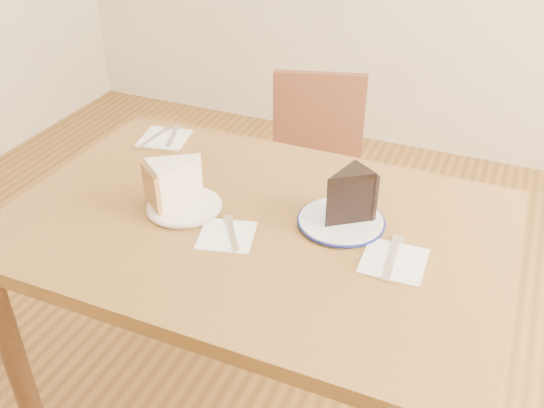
# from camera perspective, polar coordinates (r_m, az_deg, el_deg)

# --- Properties ---
(table) EXTENTS (1.20, 0.80, 0.75)m
(table) POSITION_cam_1_polar(r_m,az_deg,el_deg) (1.52, -1.58, -4.61)
(table) COLOR #492F14
(table) RESTS_ON ground
(chair_far) EXTENTS (0.49, 0.49, 0.80)m
(chair_far) POSITION_cam_1_polar(r_m,az_deg,el_deg) (2.24, 4.03, 2.55)
(chair_far) COLOR #381A10
(chair_far) RESTS_ON ground
(plate_cream) EXTENTS (0.18, 0.18, 0.01)m
(plate_cream) POSITION_cam_1_polar(r_m,az_deg,el_deg) (1.52, -8.24, -0.23)
(plate_cream) COLOR white
(plate_cream) RESTS_ON table
(plate_navy) EXTENTS (0.20, 0.20, 0.01)m
(plate_navy) POSITION_cam_1_polar(r_m,az_deg,el_deg) (1.46, 6.51, -1.63)
(plate_navy) COLOR white
(plate_navy) RESTS_ON table
(carrot_cake) EXTENTS (0.15, 0.16, 0.10)m
(carrot_cake) POSITION_cam_1_polar(r_m,az_deg,el_deg) (1.51, -8.84, 2.12)
(carrot_cake) COLOR white
(carrot_cake) RESTS_ON plate_cream
(chocolate_cake) EXTENTS (0.13, 0.14, 0.12)m
(chocolate_cake) POSITION_cam_1_polar(r_m,az_deg,el_deg) (1.42, 6.89, 0.47)
(chocolate_cake) COLOR black
(chocolate_cake) RESTS_ON plate_navy
(napkin_cream) EXTENTS (0.15, 0.15, 0.00)m
(napkin_cream) POSITION_cam_1_polar(r_m,az_deg,el_deg) (1.41, -4.30, -2.98)
(napkin_cream) COLOR white
(napkin_cream) RESTS_ON table
(napkin_navy) EXTENTS (0.14, 0.14, 0.00)m
(napkin_navy) POSITION_cam_1_polar(r_m,az_deg,el_deg) (1.36, 11.37, -5.28)
(napkin_navy) COLOR white
(napkin_navy) RESTS_ON table
(napkin_spare) EXTENTS (0.16, 0.16, 0.00)m
(napkin_spare) POSITION_cam_1_polar(r_m,az_deg,el_deg) (1.86, -10.10, 6.12)
(napkin_spare) COLOR white
(napkin_spare) RESTS_ON table
(fork_cream) EXTENTS (0.09, 0.12, 0.00)m
(fork_cream) POSITION_cam_1_polar(r_m,az_deg,el_deg) (1.41, -3.79, -2.75)
(fork_cream) COLOR silver
(fork_cream) RESTS_ON napkin_cream
(knife_navy) EXTENTS (0.03, 0.17, 0.00)m
(knife_navy) POSITION_cam_1_polar(r_m,az_deg,el_deg) (1.36, 11.24, -4.94)
(knife_navy) COLOR silver
(knife_navy) RESTS_ON napkin_navy
(fork_spare) EXTENTS (0.06, 0.14, 0.00)m
(fork_spare) POSITION_cam_1_polar(r_m,az_deg,el_deg) (1.86, -9.30, 6.31)
(fork_spare) COLOR white
(fork_spare) RESTS_ON napkin_spare
(knife_spare) EXTENTS (0.03, 0.16, 0.00)m
(knife_spare) POSITION_cam_1_polar(r_m,az_deg,el_deg) (1.86, -11.02, 6.17)
(knife_spare) COLOR silver
(knife_spare) RESTS_ON napkin_spare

